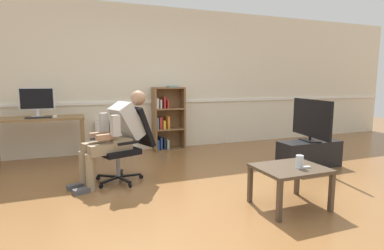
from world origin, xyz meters
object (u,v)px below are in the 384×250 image
at_px(office_chair, 128,141).
at_px(tv_screen, 311,119).
at_px(radiator, 117,136).
at_px(bookshelf, 167,120).
at_px(spare_remote, 304,167).
at_px(imac_monitor, 37,100).
at_px(computer_mouse, 55,116).
at_px(person_seated, 116,134).
at_px(tv_stand, 309,154).
at_px(coffee_table, 290,172).
at_px(computer_desk, 39,124).
at_px(drinking_glass, 299,162).
at_px(keyboard, 39,118).

relative_size(office_chair, tv_screen, 1.02).
bearing_deg(radiator, bookshelf, -6.02).
xyz_separation_m(bookshelf, radiator, (-0.94, 0.10, -0.27)).
height_order(bookshelf, spare_remote, bookshelf).
relative_size(imac_monitor, computer_mouse, 5.11).
distance_m(bookshelf, person_seated, 1.97).
bearing_deg(tv_stand, radiator, 142.48).
bearing_deg(imac_monitor, tv_stand, -23.87).
height_order(computer_mouse, coffee_table, computer_mouse).
relative_size(computer_desk, tv_stand, 1.38).
distance_m(imac_monitor, drinking_glass, 3.98).
distance_m(bookshelf, tv_screen, 2.59).
height_order(computer_desk, computer_mouse, computer_mouse).
relative_size(keyboard, person_seated, 0.30).
height_order(coffee_table, drinking_glass, drinking_glass).
xyz_separation_m(keyboard, spare_remote, (2.67, -2.72, -0.33)).
height_order(office_chair, drinking_glass, office_chair).
bearing_deg(spare_remote, office_chair, 49.36).
bearing_deg(computer_mouse, office_chair, -50.82).
bearing_deg(radiator, drinking_glass, -66.27).
xyz_separation_m(computer_mouse, office_chair, (0.93, -1.14, -0.25)).
relative_size(radiator, person_seated, 0.63).
relative_size(imac_monitor, coffee_table, 0.73).
xyz_separation_m(keyboard, drinking_glass, (2.63, -2.70, -0.27)).
bearing_deg(coffee_table, imac_monitor, 132.48).
distance_m(bookshelf, drinking_glass, 3.17).
xyz_separation_m(person_seated, coffee_table, (1.58, -1.46, -0.27)).
bearing_deg(keyboard, radiator, 23.62).
bearing_deg(computer_desk, person_seated, -52.07).
bearing_deg(office_chair, radiator, 158.02).
bearing_deg(coffee_table, computer_mouse, 131.59).
bearing_deg(tv_screen, bookshelf, 51.60).
bearing_deg(radiator, tv_screen, -37.50).
relative_size(computer_desk, tv_screen, 1.41).
distance_m(computer_mouse, tv_stand, 3.98).
relative_size(radiator, spare_remote, 4.96).
relative_size(computer_desk, person_seated, 1.14).
relative_size(computer_mouse, bookshelf, 0.08).
xyz_separation_m(imac_monitor, bookshelf, (2.18, 0.21, -0.45)).
distance_m(tv_stand, coffee_table, 1.72).
distance_m(keyboard, office_chair, 1.62).
bearing_deg(tv_stand, computer_desk, 157.06).
height_order(radiator, office_chair, office_chair).
bearing_deg(imac_monitor, computer_mouse, -37.70).
height_order(imac_monitor, computer_mouse, imac_monitor).
xyz_separation_m(keyboard, person_seated, (1.00, -1.17, -0.12)).
distance_m(tv_screen, spare_remote, 1.73).
distance_m(office_chair, coffee_table, 2.08).
bearing_deg(spare_remote, tv_screen, -38.45).
distance_m(office_chair, person_seated, 0.20).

